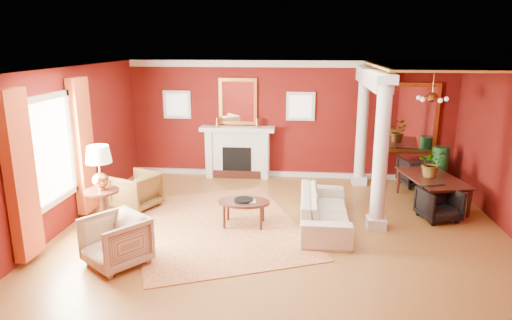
# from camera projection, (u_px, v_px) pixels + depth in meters

# --- Properties ---
(ground) EXTENTS (8.00, 8.00, 0.00)m
(ground) POSITION_uv_depth(u_px,v_px,m) (283.00, 230.00, 8.32)
(ground) COLOR brown
(ground) RESTS_ON ground
(room_shell) EXTENTS (8.04, 7.04, 2.92)m
(room_shell) POSITION_uv_depth(u_px,v_px,m) (285.00, 121.00, 7.81)
(room_shell) COLOR #5B0E0C
(room_shell) RESTS_ON ground
(fireplace) EXTENTS (1.85, 0.42, 1.29)m
(fireplace) POSITION_uv_depth(u_px,v_px,m) (238.00, 152.00, 11.48)
(fireplace) COLOR silver
(fireplace) RESTS_ON ground
(overmantel_mirror) EXTENTS (0.95, 0.07, 1.15)m
(overmantel_mirror) POSITION_uv_depth(u_px,v_px,m) (238.00, 102.00, 11.29)
(overmantel_mirror) COLOR gold
(overmantel_mirror) RESTS_ON fireplace
(flank_window_left) EXTENTS (0.70, 0.07, 0.70)m
(flank_window_left) POSITION_uv_depth(u_px,v_px,m) (177.00, 105.00, 11.48)
(flank_window_left) COLOR silver
(flank_window_left) RESTS_ON room_shell
(flank_window_right) EXTENTS (0.70, 0.07, 0.70)m
(flank_window_right) POSITION_uv_depth(u_px,v_px,m) (301.00, 106.00, 11.18)
(flank_window_right) COLOR silver
(flank_window_right) RESTS_ON room_shell
(left_window) EXTENTS (0.21, 2.55, 2.60)m
(left_window) POSITION_uv_depth(u_px,v_px,m) (54.00, 158.00, 7.76)
(left_window) COLOR white
(left_window) RESTS_ON room_shell
(column_front) EXTENTS (0.36, 0.36, 2.80)m
(column_front) POSITION_uv_depth(u_px,v_px,m) (381.00, 153.00, 8.09)
(column_front) COLOR silver
(column_front) RESTS_ON ground
(column_back) EXTENTS (0.36, 0.36, 2.80)m
(column_back) POSITION_uv_depth(u_px,v_px,m) (362.00, 126.00, 10.69)
(column_back) COLOR silver
(column_back) RESTS_ON ground
(header_beam) EXTENTS (0.30, 3.20, 0.32)m
(header_beam) POSITION_uv_depth(u_px,v_px,m) (372.00, 78.00, 9.33)
(header_beam) COLOR silver
(header_beam) RESTS_ON column_front
(amber_ceiling) EXTENTS (2.30, 3.40, 0.04)m
(amber_ceiling) POSITION_uv_depth(u_px,v_px,m) (433.00, 66.00, 9.01)
(amber_ceiling) COLOR gold
(amber_ceiling) RESTS_ON room_shell
(dining_mirror) EXTENTS (1.30, 0.07, 1.70)m
(dining_mirror) POSITION_uv_depth(u_px,v_px,m) (411.00, 118.00, 10.97)
(dining_mirror) COLOR gold
(dining_mirror) RESTS_ON room_shell
(chandelier) EXTENTS (0.60, 0.62, 0.75)m
(chandelier) POSITION_uv_depth(u_px,v_px,m) (432.00, 97.00, 9.21)
(chandelier) COLOR #B07337
(chandelier) RESTS_ON room_shell
(crown_trim) EXTENTS (8.00, 0.08, 0.16)m
(crown_trim) POSITION_uv_depth(u_px,v_px,m) (291.00, 64.00, 10.94)
(crown_trim) COLOR silver
(crown_trim) RESTS_ON room_shell
(base_trim) EXTENTS (8.00, 0.08, 0.12)m
(base_trim) POSITION_uv_depth(u_px,v_px,m) (289.00, 174.00, 11.64)
(base_trim) COLOR silver
(base_trim) RESTS_ON ground
(rug) EXTENTS (4.17, 4.69, 0.02)m
(rug) POSITION_uv_depth(u_px,v_px,m) (217.00, 226.00, 8.52)
(rug) COLOR maroon
(rug) RESTS_ON ground
(sofa) EXTENTS (0.66, 2.23, 0.87)m
(sofa) POSITION_uv_depth(u_px,v_px,m) (325.00, 204.00, 8.41)
(sofa) COLOR beige
(sofa) RESTS_ON ground
(armchair_leopard) EXTENTS (1.01, 1.03, 0.82)m
(armchair_leopard) POSITION_uv_depth(u_px,v_px,m) (136.00, 189.00, 9.35)
(armchair_leopard) COLOR black
(armchair_leopard) RESTS_ON ground
(armchair_stripe) EXTENTS (1.14, 1.13, 0.86)m
(armchair_stripe) POSITION_uv_depth(u_px,v_px,m) (116.00, 239.00, 6.95)
(armchair_stripe) COLOR tan
(armchair_stripe) RESTS_ON ground
(coffee_table) EXTENTS (0.96, 0.96, 0.49)m
(coffee_table) POSITION_uv_depth(u_px,v_px,m) (244.00, 203.00, 8.44)
(coffee_table) COLOR black
(coffee_table) RESTS_ON ground
(coffee_book) EXTENTS (0.15, 0.04, 0.20)m
(coffee_book) POSITION_uv_depth(u_px,v_px,m) (247.00, 196.00, 8.36)
(coffee_book) COLOR black
(coffee_book) RESTS_ON coffee_table
(side_table) EXTENTS (0.62, 0.62, 1.55)m
(side_table) POSITION_uv_depth(u_px,v_px,m) (100.00, 173.00, 8.22)
(side_table) COLOR black
(side_table) RESTS_ON ground
(dining_table) EXTENTS (0.93, 1.81, 0.96)m
(dining_table) POSITION_uv_depth(u_px,v_px,m) (434.00, 183.00, 9.53)
(dining_table) COLOR black
(dining_table) RESTS_ON ground
(dining_chair_near) EXTENTS (0.83, 0.80, 0.69)m
(dining_chair_near) POSITION_uv_depth(u_px,v_px,m) (439.00, 203.00, 8.75)
(dining_chair_near) COLOR black
(dining_chair_near) RESTS_ON ground
(dining_chair_far) EXTENTS (0.85, 0.81, 0.74)m
(dining_chair_far) POSITION_uv_depth(u_px,v_px,m) (417.00, 171.00, 10.82)
(dining_chair_far) COLOR black
(dining_chair_far) RESTS_ON ground
(green_urn) EXTENTS (0.42, 0.42, 1.01)m
(green_urn) POSITION_uv_depth(u_px,v_px,m) (439.00, 172.00, 10.60)
(green_urn) COLOR #14401C
(green_urn) RESTS_ON ground
(potted_plant) EXTENTS (0.64, 0.69, 0.46)m
(potted_plant) POSITION_uv_depth(u_px,v_px,m) (433.00, 150.00, 9.36)
(potted_plant) COLOR #26591E
(potted_plant) RESTS_ON dining_table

